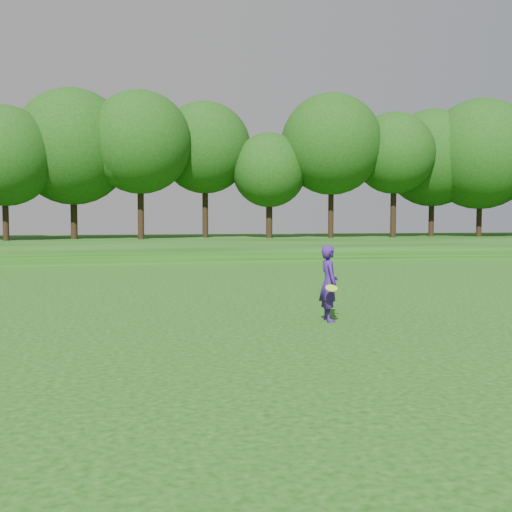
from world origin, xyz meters
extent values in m
plane|color=#123B0B|center=(0.00, 0.00, 0.00)|extent=(140.00, 140.00, 0.00)
cube|color=#123B0B|center=(0.00, 34.00, 0.30)|extent=(130.00, 30.00, 0.60)
cube|color=gray|center=(0.00, 20.00, 0.02)|extent=(130.00, 1.60, 0.04)
imported|color=#371973|center=(4.13, 1.00, 0.90)|extent=(0.43, 0.66, 1.80)
cylinder|color=#A5F226|center=(4.03, 0.47, 0.84)|extent=(0.28, 0.27, 0.14)
camera|label=1|loc=(-0.32, -13.45, 2.52)|focal=45.00mm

